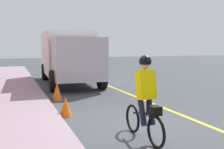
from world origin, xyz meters
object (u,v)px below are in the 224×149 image
(cyclist_lead, at_px, (145,99))
(traffic_cone_near, at_px, (66,107))
(box_truck_background, at_px, (68,55))
(traffic_cone_far, at_px, (57,91))

(cyclist_lead, xyz_separation_m, traffic_cone_near, (2.54, 1.19, -0.62))
(box_truck_background, xyz_separation_m, traffic_cone_near, (-6.80, 1.52, -1.26))
(traffic_cone_near, distance_m, traffic_cone_far, 2.47)
(traffic_cone_near, height_order, traffic_cone_far, traffic_cone_far)
(cyclist_lead, distance_m, box_truck_background, 9.37)
(box_truck_background, relative_size, traffic_cone_far, 10.26)
(box_truck_background, distance_m, traffic_cone_far, 4.70)
(cyclist_lead, relative_size, box_truck_background, 0.27)
(cyclist_lead, height_order, box_truck_background, box_truck_background)
(cyclist_lead, height_order, traffic_cone_near, cyclist_lead)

